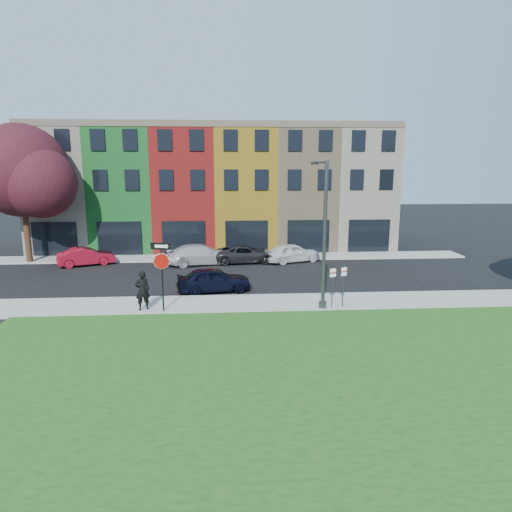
{
  "coord_description": "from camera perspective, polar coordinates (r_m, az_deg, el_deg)",
  "views": [
    {
      "loc": [
        -1.64,
        -19.92,
        7.33
      ],
      "look_at": [
        -0.05,
        4.0,
        2.4
      ],
      "focal_mm": 32.0,
      "sensor_mm": 36.0,
      "label": 1
    }
  ],
  "objects": [
    {
      "name": "man",
      "position": [
        23.33,
        -14.01,
        -4.2
      ],
      "size": [
        1.03,
        0.94,
        1.98
      ],
      "primitive_type": "imported",
      "rotation": [
        0.0,
        0.0,
        3.49
      ],
      "color": "black",
      "rests_on": "sidewalk_near"
    },
    {
      "name": "rowhouse_block",
      "position": [
        41.18,
        -5.05,
        8.32
      ],
      "size": [
        30.0,
        10.12,
        10.0
      ],
      "color": "#C0B59F",
      "rests_on": "ground"
    },
    {
      "name": "sidewalk_near",
      "position": [
        24.32,
        5.01,
        -5.82
      ],
      "size": [
        40.0,
        3.0,
        0.12
      ],
      "primitive_type": "cube",
      "color": "gray",
      "rests_on": "ground"
    },
    {
      "name": "parking_sign_b",
      "position": [
        23.21,
        9.54,
        -3.25
      ],
      "size": [
        0.32,
        0.11,
        2.1
      ],
      "rotation": [
        0.0,
        0.0,
        0.18
      ],
      "color": "#404345",
      "rests_on": "sidewalk_near"
    },
    {
      "name": "parked_car_dark",
      "position": [
        33.93,
        -1.35,
        0.27
      ],
      "size": [
        2.98,
        5.07,
        1.3
      ],
      "primitive_type": "imported",
      "rotation": [
        0.0,
        0.0,
        1.66
      ],
      "color": "black",
      "rests_on": "ground"
    },
    {
      "name": "street_lamp",
      "position": [
        22.85,
        8.4,
        2.64
      ],
      "size": [
        0.54,
        2.58,
        7.32
      ],
      "rotation": [
        0.0,
        0.0,
        0.09
      ],
      "color": "#404345",
      "rests_on": "sidewalk_near"
    },
    {
      "name": "grass_park",
      "position": [
        18.43,
        28.98,
        -13.18
      ],
      "size": [
        40.0,
        16.0,
        0.1
      ],
      "primitive_type": "cube",
      "color": "#1A4814",
      "rests_on": "ground"
    },
    {
      "name": "tree_purple",
      "position": [
        37.12,
        -27.09,
        9.23
      ],
      "size": [
        7.94,
        6.95,
        9.95
      ],
      "color": "#301E10",
      "rests_on": "sidewalk_far"
    },
    {
      "name": "parking_sign_a",
      "position": [
        23.36,
        10.88,
        -3.12
      ],
      "size": [
        0.31,
        0.15,
        2.16
      ],
      "rotation": [
        0.0,
        0.0,
        0.36
      ],
      "color": "#404345",
      "rests_on": "sidewalk_near"
    },
    {
      "name": "parked_car_red",
      "position": [
        35.19,
        -20.47,
        -0.05
      ],
      "size": [
        4.17,
        4.97,
        1.32
      ],
      "primitive_type": "imported",
      "rotation": [
        0.0,
        0.0,
        1.95
      ],
      "color": "maroon",
      "rests_on": "ground"
    },
    {
      "name": "parked_car_white",
      "position": [
        34.19,
        4.56,
        0.42
      ],
      "size": [
        4.28,
        5.23,
        1.43
      ],
      "primitive_type": "imported",
      "rotation": [
        0.0,
        0.0,
        1.9
      ],
      "color": "silver",
      "rests_on": "ground"
    },
    {
      "name": "sedan_near",
      "position": [
        26.36,
        -5.32,
        -2.96
      ],
      "size": [
        3.19,
        4.82,
        1.44
      ],
      "primitive_type": "imported",
      "rotation": [
        0.0,
        0.0,
        1.75
      ],
      "color": "black",
      "rests_on": "ground"
    },
    {
      "name": "ground",
      "position": [
        21.29,
        0.86,
        -8.52
      ],
      "size": [
        120.0,
        120.0,
        0.0
      ],
      "primitive_type": "plane",
      "color": "black",
      "rests_on": "ground"
    },
    {
      "name": "sidewalk_far",
      "position": [
        35.7,
        -5.91,
        -0.19
      ],
      "size": [
        40.0,
        2.4,
        0.12
      ],
      "primitive_type": "cube",
      "color": "gray",
      "rests_on": "ground"
    },
    {
      "name": "stop_sign",
      "position": [
        22.61,
        -11.72,
        -0.85
      ],
      "size": [
        1.03,
        0.31,
        3.42
      ],
      "rotation": [
        0.0,
        0.0,
        -0.26
      ],
      "color": "black",
      "rests_on": "sidewalk_near"
    },
    {
      "name": "parked_car_silver",
      "position": [
        33.54,
        -6.9,
        0.19
      ],
      "size": [
        4.37,
        6.01,
        1.47
      ],
      "primitive_type": "imported",
      "rotation": [
        0.0,
        0.0,
        1.81
      ],
      "color": "#B5B5BA",
      "rests_on": "ground"
    }
  ]
}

